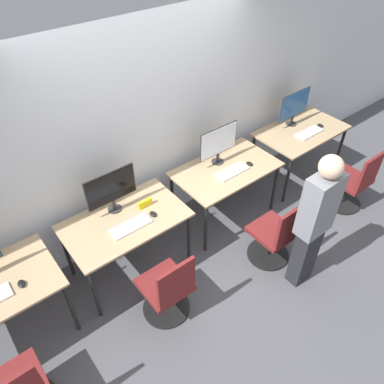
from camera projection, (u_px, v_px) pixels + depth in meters
The scene contains 20 objects.
ground_plane at pixel (200, 257), 4.35m from camera, with size 20.00×20.00×0.00m, color #4C4C51.
wall_back at pixel (150, 122), 3.94m from camera, with size 12.00×0.05×2.80m.
mouse_far_left at pixel (21, 284), 3.15m from camera, with size 0.06×0.09×0.03m.
desk_left at pixel (126, 225), 3.80m from camera, with size 1.23×0.74×0.75m.
monitor_left at pixel (111, 189), 3.68m from camera, with size 0.54×0.15×0.48m.
keyboard_left at pixel (131, 226), 3.67m from camera, with size 0.42×0.16×0.02m.
mouse_left at pixel (153, 214), 3.79m from camera, with size 0.06×0.09×0.03m.
office_chair_left at pixel (168, 292), 3.58m from camera, with size 0.48×0.48×0.87m.
desk_right at pixel (226, 173), 4.44m from camera, with size 1.23×0.74×0.75m.
monitor_right at pixel (219, 143), 4.30m from camera, with size 0.54×0.15×0.48m.
keyboard_right at pixel (232, 172), 4.32m from camera, with size 0.42×0.16×0.02m.
mouse_right at pixel (250, 164), 4.43m from camera, with size 0.06×0.09×0.03m.
office_chair_right at pixel (275, 237), 4.11m from camera, with size 0.48×0.48×0.87m.
person_right at pixel (315, 220), 3.55m from camera, with size 0.36×0.21×1.63m.
desk_far_right at pixel (301, 135), 5.08m from camera, with size 1.23×0.74×0.75m.
monitor_far_right at pixel (295, 106), 4.96m from camera, with size 0.54×0.15×0.48m.
keyboard_far_right at pixel (309, 133), 4.96m from camera, with size 0.42×0.16×0.02m.
mouse_far_right at pixel (320, 125), 5.09m from camera, with size 0.06×0.09×0.03m.
office_chair_far_right at pixel (352, 185), 4.78m from camera, with size 0.48×0.48×0.87m.
placard_left at pixel (145, 203), 3.87m from camera, with size 0.16×0.03×0.08m.
Camera 1 is at (-1.80, -2.12, 3.43)m, focal length 35.00 mm.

